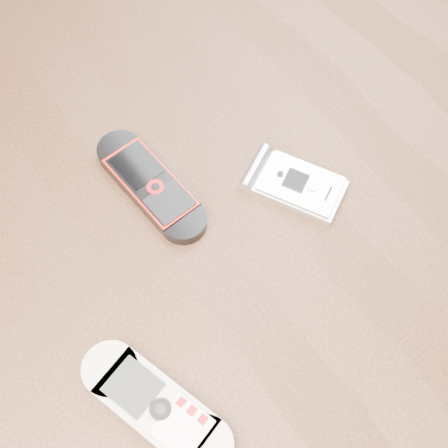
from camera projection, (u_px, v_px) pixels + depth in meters
The scene contains 5 objects.
ground at pixel (222, 401), 1.25m from camera, with size 4.00×4.00×0.00m, color #472B19.
table at pixel (220, 276), 0.67m from camera, with size 1.20×0.80×0.75m.
nokia_white at pixel (156, 407), 0.50m from camera, with size 0.05×0.14×0.02m, color beige.
nokia_black_red at pixel (151, 185), 0.59m from camera, with size 0.04×0.14×0.01m, color black.
motorola_razr at pixel (298, 185), 0.59m from camera, with size 0.05×0.10×0.02m, color silver.
Camera 1 is at (-0.15, -0.21, 1.27)m, focal length 50.00 mm.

